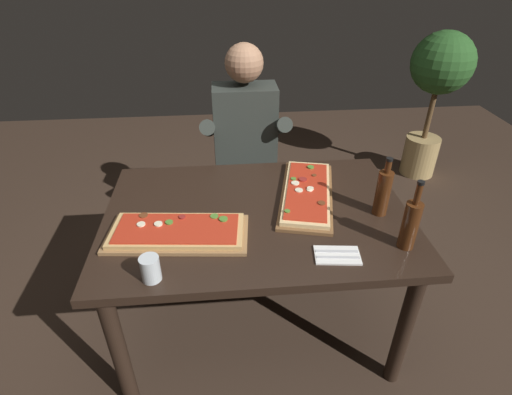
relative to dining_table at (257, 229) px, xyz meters
The scene contains 11 objects.
ground_plane 0.64m from the dining_table, ahead, with size 6.40×6.40×0.00m, color #38281E.
dining_table is the anchor object (origin of this frame).
pizza_rectangular_front 0.40m from the dining_table, 158.13° to the right, with size 0.62×0.32×0.05m.
pizza_rectangular_left 0.30m from the dining_table, 24.64° to the left, with size 0.38×0.66×0.05m.
wine_bottle_dark 0.60m from the dining_table, ahead, with size 0.07×0.07×0.28m.
oil_bottle_amber 0.69m from the dining_table, 26.89° to the right, with size 0.07×0.07×0.31m.
tumbler_near_camera 0.60m from the dining_table, 137.45° to the right, with size 0.07×0.07×0.10m.
napkin_cutlery_set 0.45m from the dining_table, 48.83° to the right, with size 0.19×0.13×0.01m.
diner_chair 0.87m from the dining_table, 90.29° to the left, with size 0.44×0.44×0.87m.
seated_diner 0.74m from the dining_table, 90.34° to the left, with size 0.53×0.41×1.33m.
potted_plant_corner 2.25m from the dining_table, 44.01° to the left, with size 0.49×0.49×1.23m.
Camera 1 is at (-0.14, -1.51, 1.80)m, focal length 28.02 mm.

